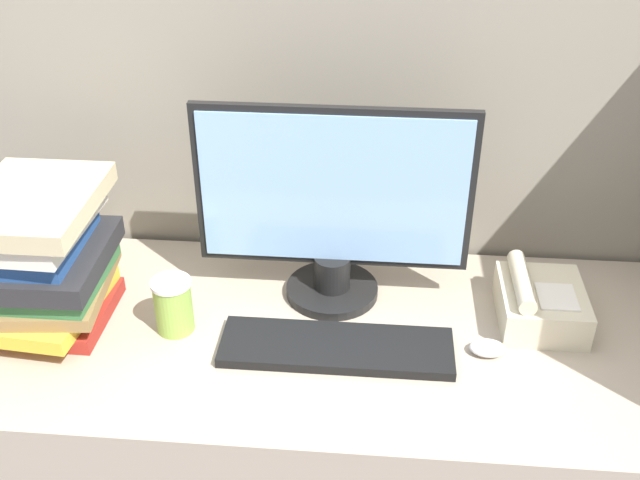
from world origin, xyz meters
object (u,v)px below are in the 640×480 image
at_px(monitor, 333,211).
at_px(book_stack, 45,258).
at_px(keyboard, 336,347).
at_px(mouse, 487,348).
at_px(coffee_cup, 173,305).
at_px(desk_telephone, 539,303).

distance_m(monitor, book_stack, 0.58).
bearing_deg(book_stack, monitor, 13.67).
distance_m(keyboard, mouse, 0.29).
relative_size(mouse, book_stack, 0.23).
bearing_deg(monitor, coffee_cup, -154.03).
relative_size(monitor, book_stack, 1.83).
distance_m(monitor, desk_telephone, 0.46).
bearing_deg(keyboard, book_stack, 174.41).
xyz_separation_m(mouse, coffee_cup, (-0.62, 0.02, 0.05)).
xyz_separation_m(monitor, desk_telephone, (0.43, -0.06, -0.16)).
bearing_deg(monitor, keyboard, -83.34).
height_order(coffee_cup, desk_telephone, coffee_cup).
distance_m(coffee_cup, book_stack, 0.27).
height_order(mouse, desk_telephone, desk_telephone).
bearing_deg(keyboard, mouse, 3.96).
bearing_deg(mouse, desk_telephone, 45.76).
height_order(monitor, mouse, monitor).
relative_size(monitor, keyboard, 1.24).
distance_m(coffee_cup, desk_telephone, 0.74).
bearing_deg(book_stack, coffee_cup, -3.06).
bearing_deg(coffee_cup, monitor, 25.97).
bearing_deg(mouse, coffee_cup, 177.86).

